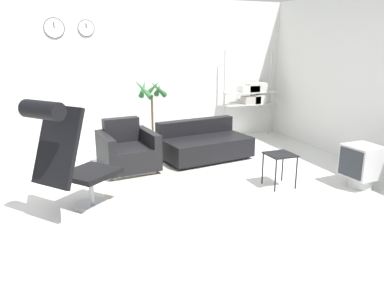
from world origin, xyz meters
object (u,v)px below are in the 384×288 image
at_px(lounge_chair, 67,150).
at_px(couch_low, 204,145).
at_px(potted_plant, 152,124).
at_px(armchair_red, 127,152).
at_px(side_table, 280,158).
at_px(shelf_unit, 253,94).
at_px(crt_television, 362,164).

bearing_deg(lounge_chair, couch_low, 84.57).
height_order(lounge_chair, potted_plant, lounge_chair).
relative_size(lounge_chair, armchair_red, 1.46).
xyz_separation_m(lounge_chair, side_table, (2.77, -0.04, -0.38)).
relative_size(armchair_red, shelf_unit, 0.51).
distance_m(lounge_chair, couch_low, 2.86).
bearing_deg(couch_low, lounge_chair, 26.16).
distance_m(side_table, potted_plant, 2.65).
bearing_deg(side_table, lounge_chair, 179.24).
height_order(side_table, shelf_unit, shelf_unit).
relative_size(couch_low, crt_television, 2.67).
xyz_separation_m(side_table, potted_plant, (-1.19, 2.36, 0.10)).
relative_size(crt_television, potted_plant, 0.44).
distance_m(crt_television, potted_plant, 3.58).
height_order(potted_plant, shelf_unit, shelf_unit).
height_order(armchair_red, couch_low, armchair_red).
xyz_separation_m(armchair_red, crt_television, (2.88, -1.90, 0.04)).
height_order(lounge_chair, couch_low, lounge_chair).
height_order(crt_television, potted_plant, potted_plant).
bearing_deg(side_table, couch_low, 105.95).
relative_size(side_table, crt_television, 0.79).
bearing_deg(shelf_unit, couch_low, -144.66).
relative_size(couch_low, side_table, 3.38).
distance_m(couch_low, shelf_unit, 2.04).
xyz_separation_m(couch_low, shelf_unit, (1.57, 1.11, 0.68)).
xyz_separation_m(lounge_chair, armchair_red, (0.93, 1.44, -0.50)).
bearing_deg(side_table, potted_plant, 116.87).
bearing_deg(armchair_red, side_table, 135.34).
xyz_separation_m(lounge_chair, crt_television, (3.82, -0.46, -0.46)).
bearing_deg(lounge_chair, side_table, 49.10).
distance_m(lounge_chair, armchair_red, 1.79).
relative_size(couch_low, shelf_unit, 0.87).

